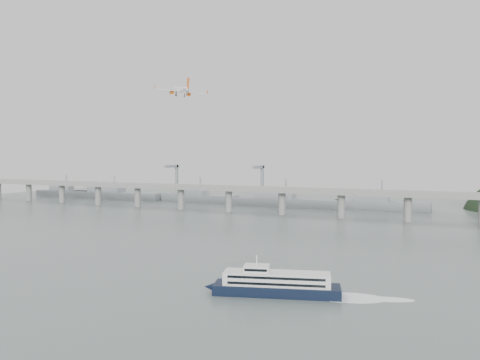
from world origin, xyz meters
The scene contains 5 objects.
ground centered at (0.00, 0.00, 0.00)m, with size 900.00×900.00×0.00m, color #566461.
bridge centered at (-1.15, 200.00, 17.65)m, with size 800.00×22.00×23.90m.
distant_fleet centered at (-155.36, 265.08, 6.22)m, with size 453.00×60.90×40.00m.
ferry centered at (48.55, -17.26, 3.70)m, with size 70.66×28.12×13.66m.
airliner centered at (-42.02, 63.54, 87.08)m, with size 28.31×27.04×9.15m.
Camera 1 is at (106.15, -168.03, 47.63)m, focal length 35.00 mm.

